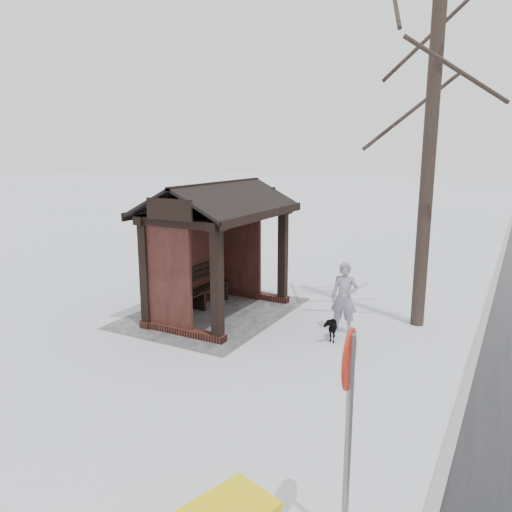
{
  "coord_description": "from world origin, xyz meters",
  "views": [
    {
      "loc": [
        9.42,
        6.05,
        3.82
      ],
      "look_at": [
        -0.29,
        0.8,
        1.43
      ],
      "focal_mm": 35.0,
      "sensor_mm": 36.0,
      "label": 1
    }
  ],
  "objects_px": {
    "pedestrian": "(344,298)",
    "road_sign": "(348,393)",
    "dog": "(330,327)",
    "bus_shelter": "(213,222)",
    "tree_near": "(438,26)"
  },
  "relations": [
    {
      "from": "dog",
      "to": "road_sign",
      "type": "bearing_deg",
      "value": -89.85
    },
    {
      "from": "pedestrian",
      "to": "road_sign",
      "type": "bearing_deg",
      "value": -76.3
    },
    {
      "from": "dog",
      "to": "tree_near",
      "type": "bearing_deg",
      "value": 30.54
    },
    {
      "from": "bus_shelter",
      "to": "pedestrian",
      "type": "xyz_separation_m",
      "value": [
        -0.24,
        3.08,
        -1.4
      ]
    },
    {
      "from": "tree_near",
      "to": "pedestrian",
      "type": "distance_m",
      "value": 5.68
    },
    {
      "from": "tree_near",
      "to": "pedestrian",
      "type": "bearing_deg",
      "value": -45.48
    },
    {
      "from": "bus_shelter",
      "to": "road_sign",
      "type": "distance_m",
      "value": 7.29
    },
    {
      "from": "bus_shelter",
      "to": "tree_near",
      "type": "relative_size",
      "value": 0.4
    },
    {
      "from": "road_sign",
      "to": "bus_shelter",
      "type": "bearing_deg",
      "value": -144.45
    },
    {
      "from": "bus_shelter",
      "to": "pedestrian",
      "type": "relative_size",
      "value": 2.36
    },
    {
      "from": "pedestrian",
      "to": "dog",
      "type": "height_order",
      "value": "pedestrian"
    },
    {
      "from": "pedestrian",
      "to": "dog",
      "type": "bearing_deg",
      "value": -107.21
    },
    {
      "from": "pedestrian",
      "to": "dog",
      "type": "distance_m",
      "value": 0.73
    },
    {
      "from": "dog",
      "to": "road_sign",
      "type": "relative_size",
      "value": 0.27
    },
    {
      "from": "tree_near",
      "to": "road_sign",
      "type": "height_order",
      "value": "tree_near"
    }
  ]
}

